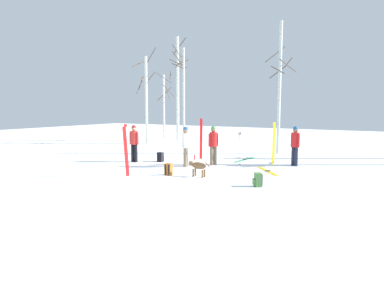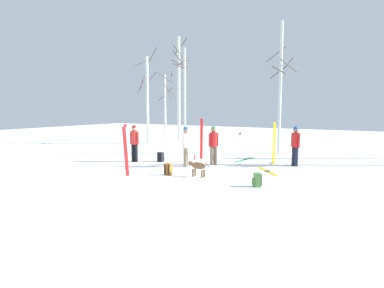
{
  "view_description": "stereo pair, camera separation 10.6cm",
  "coord_description": "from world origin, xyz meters",
  "px_view_note": "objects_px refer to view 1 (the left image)",
  "views": [
    {
      "loc": [
        7.06,
        -9.51,
        2.51
      ],
      "look_at": [
        0.26,
        2.22,
        1.0
      ],
      "focal_mm": 30.61,
      "sensor_mm": 36.0,
      "label": 1
    },
    {
      "loc": [
        7.15,
        -9.45,
        2.51
      ],
      "look_at": [
        0.26,
        2.22,
        1.0
      ],
      "focal_mm": 30.61,
      "sensor_mm": 36.0,
      "label": 2
    }
  ],
  "objects_px": {
    "person_2": "(134,141)",
    "ski_pair_planted_2": "(201,139)",
    "ski_pair_planted_1": "(126,150)",
    "ski_poles_0": "(239,148)",
    "ski_pair_lying_1": "(267,171)",
    "birch_tree_2": "(178,87)",
    "person_1": "(213,143)",
    "ski_pair_planted_0": "(274,143)",
    "birch_tree_0": "(164,105)",
    "backpack_0": "(169,169)",
    "backpack_2": "(258,180)",
    "dog": "(198,166)",
    "birch_tree_3": "(183,94)",
    "birch_tree_1": "(146,97)",
    "birch_tree_4": "(280,86)",
    "water_bottle_0": "(194,157)",
    "person_0": "(295,143)",
    "backpack_1": "(161,157)",
    "ski_pair_lying_0": "(244,160)",
    "person_3": "(186,144)"
  },
  "relations": [
    {
      "from": "person_2",
      "to": "ski_pair_planted_2",
      "type": "bearing_deg",
      "value": 46.53
    },
    {
      "from": "ski_pair_planted_1",
      "to": "ski_poles_0",
      "type": "xyz_separation_m",
      "value": [
        2.81,
        4.02,
        -0.17
      ]
    },
    {
      "from": "ski_pair_planted_2",
      "to": "ski_pair_lying_1",
      "type": "height_order",
      "value": "ski_pair_planted_2"
    },
    {
      "from": "birch_tree_2",
      "to": "ski_poles_0",
      "type": "bearing_deg",
      "value": -44.18
    },
    {
      "from": "person_1",
      "to": "ski_pair_planted_2",
      "type": "xyz_separation_m",
      "value": [
        -1.3,
        1.26,
        0.01
      ]
    },
    {
      "from": "person_2",
      "to": "ski_pair_planted_0",
      "type": "xyz_separation_m",
      "value": [
        5.76,
        2.64,
        -0.05
      ]
    },
    {
      "from": "person_2",
      "to": "birch_tree_0",
      "type": "xyz_separation_m",
      "value": [
        -5.29,
        10.01,
        1.74
      ]
    },
    {
      "from": "backpack_0",
      "to": "backpack_2",
      "type": "xyz_separation_m",
      "value": [
        3.47,
        -0.06,
        0.0
      ]
    },
    {
      "from": "dog",
      "to": "ski_pair_planted_0",
      "type": "distance_m",
      "value": 4.36
    },
    {
      "from": "birch_tree_3",
      "to": "birch_tree_1",
      "type": "bearing_deg",
      "value": -158.83
    },
    {
      "from": "birch_tree_3",
      "to": "ski_pair_planted_1",
      "type": "bearing_deg",
      "value": -69.63
    },
    {
      "from": "dog",
      "to": "ski_pair_lying_1",
      "type": "bearing_deg",
      "value": 49.95
    },
    {
      "from": "ski_pair_planted_0",
      "to": "birch_tree_4",
      "type": "distance_m",
      "value": 4.46
    },
    {
      "from": "birch_tree_3",
      "to": "water_bottle_0",
      "type": "bearing_deg",
      "value": -53.97
    },
    {
      "from": "person_0",
      "to": "ski_pair_planted_1",
      "type": "distance_m",
      "value": 7.19
    },
    {
      "from": "water_bottle_0",
      "to": "person_2",
      "type": "bearing_deg",
      "value": -137.45
    },
    {
      "from": "dog",
      "to": "birch_tree_2",
      "type": "height_order",
      "value": "birch_tree_2"
    },
    {
      "from": "backpack_1",
      "to": "water_bottle_0",
      "type": "relative_size",
      "value": 1.78
    },
    {
      "from": "ski_pair_lying_0",
      "to": "water_bottle_0",
      "type": "xyz_separation_m",
      "value": [
        -2.11,
        -1.16,
        0.11
      ]
    },
    {
      "from": "person_0",
      "to": "person_3",
      "type": "height_order",
      "value": "same"
    },
    {
      "from": "birch_tree_1",
      "to": "birch_tree_4",
      "type": "height_order",
      "value": "birch_tree_4"
    },
    {
      "from": "person_1",
      "to": "backpack_1",
      "type": "xyz_separation_m",
      "value": [
        -2.51,
        -0.45,
        -0.77
      ]
    },
    {
      "from": "ski_pair_planted_2",
      "to": "backpack_1",
      "type": "bearing_deg",
      "value": -125.33
    },
    {
      "from": "person_3",
      "to": "birch_tree_4",
      "type": "distance_m",
      "value": 6.92
    },
    {
      "from": "backpack_1",
      "to": "person_0",
      "type": "bearing_deg",
      "value": 19.91
    },
    {
      "from": "ski_pair_planted_0",
      "to": "backpack_0",
      "type": "relative_size",
      "value": 4.25
    },
    {
      "from": "person_0",
      "to": "ski_pair_lying_1",
      "type": "relative_size",
      "value": 1.13
    },
    {
      "from": "ski_pair_lying_0",
      "to": "ski_pair_lying_1",
      "type": "distance_m",
      "value": 2.86
    },
    {
      "from": "ski_pair_lying_0",
      "to": "birch_tree_3",
      "type": "xyz_separation_m",
      "value": [
        -6.15,
        4.39,
        3.44
      ]
    },
    {
      "from": "birch_tree_4",
      "to": "ski_pair_lying_1",
      "type": "bearing_deg",
      "value": -78.73
    },
    {
      "from": "person_0",
      "to": "ski_pair_planted_1",
      "type": "height_order",
      "value": "ski_pair_planted_1"
    },
    {
      "from": "person_0",
      "to": "birch_tree_1",
      "type": "xyz_separation_m",
      "value": [
        -11.05,
        3.85,
        2.26
      ]
    },
    {
      "from": "ski_pair_planted_2",
      "to": "birch_tree_2",
      "type": "relative_size",
      "value": 0.26
    },
    {
      "from": "person_2",
      "to": "ski_pair_planted_1",
      "type": "bearing_deg",
      "value": -55.14
    },
    {
      "from": "ski_pair_lying_0",
      "to": "backpack_1",
      "type": "xyz_separation_m",
      "value": [
        -3.2,
        -2.46,
        0.2
      ]
    },
    {
      "from": "ski_pair_planted_0",
      "to": "birch_tree_3",
      "type": "height_order",
      "value": "birch_tree_3"
    },
    {
      "from": "backpack_0",
      "to": "birch_tree_0",
      "type": "relative_size",
      "value": 0.08
    },
    {
      "from": "person_0",
      "to": "dog",
      "type": "height_order",
      "value": "person_0"
    },
    {
      "from": "water_bottle_0",
      "to": "birch_tree_3",
      "type": "distance_m",
      "value": 7.63
    },
    {
      "from": "birch_tree_2",
      "to": "ski_pair_planted_0",
      "type": "bearing_deg",
      "value": -35.9
    },
    {
      "from": "person_2",
      "to": "water_bottle_0",
      "type": "bearing_deg",
      "value": 42.55
    },
    {
      "from": "ski_pair_lying_1",
      "to": "birch_tree_2",
      "type": "relative_size",
      "value": 0.19
    },
    {
      "from": "ski_pair_planted_0",
      "to": "birch_tree_2",
      "type": "xyz_separation_m",
      "value": [
        -9.41,
        6.81,
        3.13
      ]
    },
    {
      "from": "birch_tree_0",
      "to": "ski_poles_0",
      "type": "bearing_deg",
      "value": -40.95
    },
    {
      "from": "ski_pair_planted_0",
      "to": "birch_tree_2",
      "type": "relative_size",
      "value": 0.24
    },
    {
      "from": "ski_pair_planted_1",
      "to": "backpack_1",
      "type": "height_order",
      "value": "ski_pair_planted_1"
    },
    {
      "from": "ski_pair_lying_0",
      "to": "water_bottle_0",
      "type": "height_order",
      "value": "water_bottle_0"
    },
    {
      "from": "person_1",
      "to": "birch_tree_4",
      "type": "height_order",
      "value": "birch_tree_4"
    },
    {
      "from": "ski_pair_lying_1",
      "to": "water_bottle_0",
      "type": "xyz_separation_m",
      "value": [
        -3.93,
        1.05,
        0.11
      ]
    },
    {
      "from": "birch_tree_0",
      "to": "birch_tree_1",
      "type": "xyz_separation_m",
      "value": [
        0.92,
        -3.47,
        0.52
      ]
    }
  ]
}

